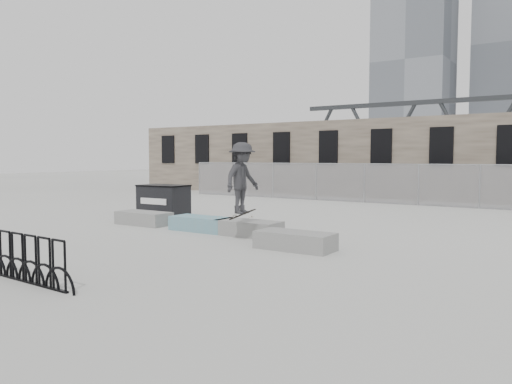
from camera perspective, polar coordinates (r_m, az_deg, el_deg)
ground at (r=15.40m, az=-4.94°, el=-4.73°), size 120.00×120.00×0.00m
stone_wall at (r=29.71m, az=14.91°, el=3.71°), size 36.00×2.58×4.50m
chainlink_fence at (r=26.23m, az=12.26°, el=1.07°), size 22.06×0.06×2.02m
planter_far_left at (r=17.73m, az=-12.71°, el=-2.87°), size 2.00×0.90×0.45m
planter_center_left at (r=15.96m, az=-6.27°, el=-3.55°), size 2.00×0.90×0.45m
planter_center_right at (r=14.88m, az=-0.89°, el=-4.07°), size 2.00×0.90×0.45m
planter_offset at (r=12.70m, az=4.48°, el=-5.48°), size 2.00×0.90×0.45m
dumpster at (r=19.85m, az=-10.52°, el=-0.98°), size 1.95×1.23×1.26m
bike_rack at (r=10.33m, az=-24.98°, el=-6.95°), size 3.14×0.18×0.90m
skateboarder at (r=13.87m, az=-1.59°, el=1.60°), size 0.82×1.33×2.18m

